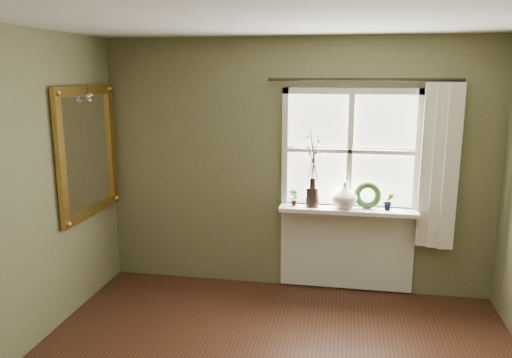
{
  "coord_description": "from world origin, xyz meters",
  "views": [
    {
      "loc": [
        0.5,
        -2.78,
        2.25
      ],
      "look_at": [
        -0.28,
        1.55,
        1.31
      ],
      "focal_mm": 35.0,
      "sensor_mm": 36.0,
      "label": 1
    }
  ],
  "objects": [
    {
      "name": "gilt_mirror",
      "position": [
        -1.96,
        1.65,
        1.5
      ],
      "size": [
        0.1,
        1.06,
        1.27
      ],
      "color": "white",
      "rests_on": "wall_left"
    },
    {
      "name": "wreath",
      "position": [
        0.74,
        2.16,
        1.02
      ],
      "size": [
        0.27,
        0.14,
        0.28
      ],
      "primitive_type": "torus",
      "rotation": [
        1.36,
        0.0,
        -0.07
      ],
      "color": "#2D4B21",
      "rests_on": "window_sill"
    },
    {
      "name": "window_sill",
      "position": [
        0.55,
        2.12,
        0.9
      ],
      "size": [
        1.36,
        0.26,
        0.04
      ],
      "primitive_type": "cube",
      "color": "silver",
      "rests_on": "wall_back"
    },
    {
      "name": "cream_vase",
      "position": [
        0.51,
        2.12,
        1.05
      ],
      "size": [
        0.26,
        0.26,
        0.26
      ],
      "primitive_type": "imported",
      "rotation": [
        0.0,
        0.0,
        -0.04
      ],
      "color": "beige",
      "rests_on": "window_sill"
    },
    {
      "name": "ceiling",
      "position": [
        0.0,
        0.0,
        2.6
      ],
      "size": [
        4.5,
        4.5,
        0.0
      ],
      "primitive_type": "plane",
      "color": "silver",
      "rests_on": "ground"
    },
    {
      "name": "curtain_rod",
      "position": [
        0.65,
        2.17,
        2.18
      ],
      "size": [
        1.84,
        0.03,
        0.03
      ],
      "primitive_type": "cylinder",
      "rotation": [
        0.0,
        1.57,
        0.0
      ],
      "color": "black",
      "rests_on": "wall_back"
    },
    {
      "name": "window_frame",
      "position": [
        0.55,
        2.23,
        1.48
      ],
      "size": [
        1.36,
        0.06,
        1.24
      ],
      "color": "silver",
      "rests_on": "wall_back"
    },
    {
      "name": "wall_back",
      "position": [
        0.0,
        2.3,
        1.3
      ],
      "size": [
        4.0,
        0.1,
        2.6
      ],
      "primitive_type": "cube",
      "color": "#686845",
      "rests_on": "ground"
    },
    {
      "name": "potted_plant_left",
      "position": [
        0.01,
        2.12,
        1.01
      ],
      "size": [
        0.11,
        0.09,
        0.17
      ],
      "primitive_type": "imported",
      "rotation": [
        0.0,
        0.0,
        0.42
      ],
      "color": "#2D4B21",
      "rests_on": "window_sill"
    },
    {
      "name": "window_apron",
      "position": [
        0.55,
        2.23,
        0.46
      ],
      "size": [
        1.36,
        0.04,
        0.88
      ],
      "primitive_type": "cube",
      "color": "silver",
      "rests_on": "ground"
    },
    {
      "name": "potted_plant_right",
      "position": [
        0.94,
        2.12,
        1.01
      ],
      "size": [
        0.1,
        0.09,
        0.17
      ],
      "primitive_type": "imported",
      "rotation": [
        0.0,
        0.0,
        0.11
      ],
      "color": "#2D4B21",
      "rests_on": "window_sill"
    },
    {
      "name": "dark_jug",
      "position": [
        0.2,
        2.12,
        1.02
      ],
      "size": [
        0.14,
        0.14,
        0.2
      ],
      "primitive_type": "cylinder",
      "rotation": [
        0.0,
        0.0,
        0.01
      ],
      "color": "black",
      "rests_on": "window_sill"
    },
    {
      "name": "curtain",
      "position": [
        1.39,
        2.13,
        1.37
      ],
      "size": [
        0.36,
        0.12,
        1.59
      ],
      "primitive_type": "cube",
      "color": "beige",
      "rests_on": "wall_back"
    }
  ]
}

